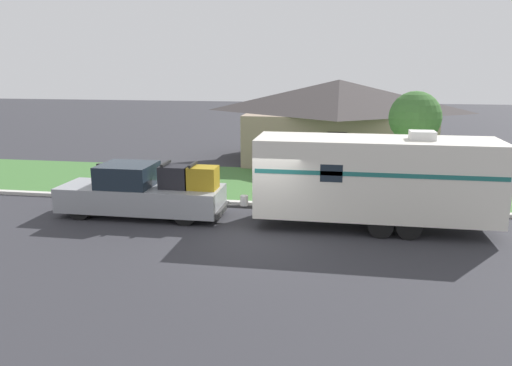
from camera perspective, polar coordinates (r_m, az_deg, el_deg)
The scene contains 8 objects.
ground_plane at distance 16.09m, azimuth 0.29°, elevation -6.32°, with size 120.00×120.00×0.00m, color #2D2D33.
curb_strip at distance 19.60m, azimuth 2.08°, elevation -2.48°, with size 80.00×0.30×0.14m.
lawn_strip at distance 23.12m, azimuth 3.28°, elevation -0.17°, with size 80.00×7.00×0.03m.
house_across_street at distance 29.13m, azimuth 9.35°, elevation 7.22°, with size 10.84×7.32×4.61m.
pickup_truck at distance 18.64m, azimuth -12.75°, elevation -1.04°, with size 6.06×1.98×2.03m.
travel_trailer at distance 17.11m, azimuth 13.45°, elevation 0.63°, with size 9.02×2.35×3.34m.
mailbox at distance 22.27m, azimuth -17.09°, elevation 1.35°, with size 0.48×0.20×1.32m.
tree_in_yard at distance 21.35m, azimuth 17.71°, elevation 7.10°, with size 2.10×2.10×4.40m.
Camera 1 is at (2.46, -14.95, 5.41)m, focal length 35.00 mm.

